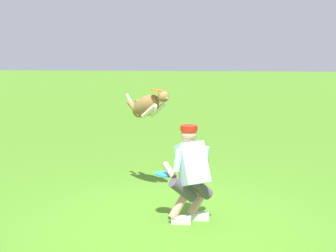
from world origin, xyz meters
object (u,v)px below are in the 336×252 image
object	(u,v)px
dog	(148,106)
frisbee_held	(164,174)
frisbee_flying	(158,91)
person	(191,171)

from	to	relation	value
dog	frisbee_held	distance (m)	1.48
frisbee_flying	frisbee_held	world-z (taller)	frisbee_flying
person	frisbee_flying	size ratio (longest dim) A/B	5.81
dog	frisbee_flying	bearing A→B (deg)	-2.89
person	dog	xyz separation A→B (m)	(0.71, -1.37, 0.66)
dog	frisbee_flying	world-z (taller)	frisbee_flying
frisbee_flying	frisbee_held	xyz separation A→B (m)	(-0.17, 1.05, -1.01)
dog	frisbee_flying	distance (m)	0.37
person	frisbee_flying	bearing A→B (deg)	-6.36
dog	frisbee_held	bearing A→B (deg)	-31.88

